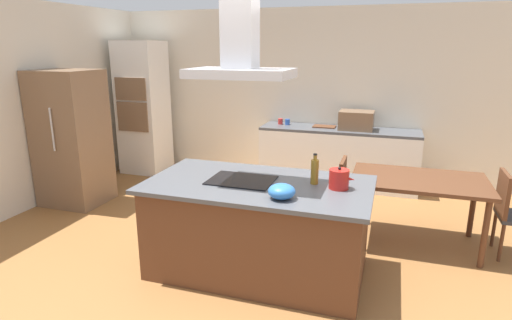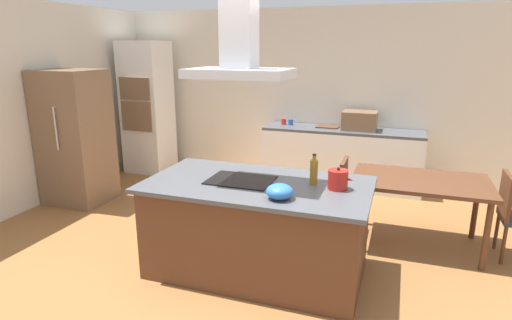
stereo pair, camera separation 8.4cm
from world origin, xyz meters
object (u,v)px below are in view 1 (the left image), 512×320
Objects in this scene: countertop_microwave at (356,120)px; chair_at_left_end at (332,191)px; coffee_mug_red at (280,121)px; refrigerator at (71,138)px; wall_oven_stack at (143,108)px; coffee_mug_blue at (287,122)px; cooktop at (241,180)px; tea_kettle at (339,179)px; chair_at_right_end at (512,209)px; olive_oil_bottle at (315,171)px; mixing_bowl at (282,191)px; dining_table at (418,186)px; cutting_board at (324,126)px; range_hood at (240,48)px.

chair_at_left_end is at bearing -92.50° from countertop_microwave.
refrigerator reaches higher than coffee_mug_red.
coffee_mug_blue is at bearing 7.01° from wall_oven_stack.
refrigerator reaches higher than coffee_mug_blue.
cooktop is 6.67× the size of coffee_mug_red.
chair_at_right_end is (1.64, 1.04, -0.48)m from tea_kettle.
chair_at_right_end is (1.87, 0.98, -0.51)m from olive_oil_bottle.
tea_kettle is 3.17m from coffee_mug_red.
countertop_microwave is at bearing 84.55° from mixing_bowl.
chair_at_left_end is at bearing -180.00° from dining_table.
cutting_board is at bearing -2.01° from coffee_mug_red.
mixing_bowl is at bearing -22.10° from refrigerator.
cutting_board reaches higher than chair_at_right_end.
range_hood reaches higher than coffee_mug_red.
range_hood is at bearing -145.74° from dining_table.
tea_kettle reaches higher than chair_at_left_end.
coffee_mug_red is 3.20m from range_hood.
countertop_microwave reaches higher than chair_at_right_end.
mixing_bowl is at bearing -95.45° from countertop_microwave.
range_hood reaches higher than wall_oven_stack.
mixing_bowl is 3.41m from coffee_mug_red.
tea_kettle is 2.93m from cutting_board.
cutting_board is at bearing -1.59° from coffee_mug_blue.
range_hood is at bearing -169.07° from olive_oil_bottle.
coffee_mug_red is at bearing 176.41° from countertop_microwave.
tea_kettle is 2.82m from countertop_microwave.
mixing_bowl is 0.16× the size of dining_table.
coffee_mug_blue is at bearing 103.20° from mixing_bowl.
cooktop is 0.43× the size of dining_table.
chair_at_right_end is (2.24, -1.83, -0.40)m from cutting_board.
dining_table is (0.96, 0.98, -0.35)m from olive_oil_bottle.
coffee_mug_blue is 0.04× the size of wall_oven_stack.
dining_table is at bearing 180.00° from chair_at_right_end.
countertop_microwave is at bearing 74.77° from cooktop.
coffee_mug_blue is 2.14m from chair_at_left_end.
dining_table is (2.03, -1.85, -0.28)m from coffee_mug_red.
chair_at_right_end is 1.00× the size of chair_at_left_end.
mixing_bowl reaches higher than cooktop.
coffee_mug_red reaches higher than dining_table.
refrigerator is 1.30× the size of dining_table.
countertop_microwave reaches higher than coffee_mug_blue.
refrigerator is at bearing -92.78° from wall_oven_stack.
olive_oil_bottle is 0.51m from mixing_bowl.
cooktop is 2.80m from chair_at_right_end.
cutting_board is (-0.36, 2.80, -0.11)m from olive_oil_bottle.
range_hood is (-0.66, -0.13, 1.08)m from olive_oil_bottle.
refrigerator is (-2.52, -1.95, -0.03)m from coffee_mug_blue.
cooktop is 1.20× the size of countertop_microwave.
tea_kettle reaches higher than cooktop.
range_hood reaches higher than olive_oil_bottle.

